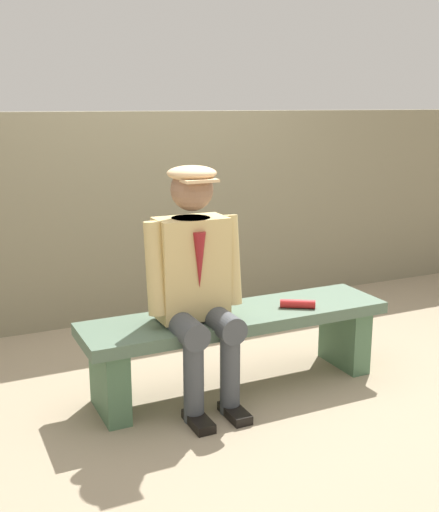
# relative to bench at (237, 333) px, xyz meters

# --- Properties ---
(ground_plane) EXTENTS (30.00, 30.00, 0.00)m
(ground_plane) POSITION_rel_bench_xyz_m (0.00, 0.00, -0.34)
(ground_plane) COLOR gray
(bench) EXTENTS (1.84, 0.46, 0.47)m
(bench) POSITION_rel_bench_xyz_m (0.00, 0.00, 0.00)
(bench) COLOR #4E6551
(bench) RESTS_ON ground
(seated_man) EXTENTS (0.56, 0.57, 1.34)m
(seated_man) POSITION_rel_bench_xyz_m (0.29, 0.07, 0.40)
(seated_man) COLOR tan
(seated_man) RESTS_ON ground
(rolled_magazine) EXTENTS (0.20, 0.15, 0.05)m
(rolled_magazine) POSITION_rel_bench_xyz_m (-0.36, 0.09, 0.16)
(rolled_magazine) COLOR #B21E1E
(rolled_magazine) RESTS_ON bench
(stadium_wall) EXTENTS (12.00, 0.24, 1.60)m
(stadium_wall) POSITION_rel_bench_xyz_m (0.00, -1.58, 0.46)
(stadium_wall) COLOR gray
(stadium_wall) RESTS_ON ground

